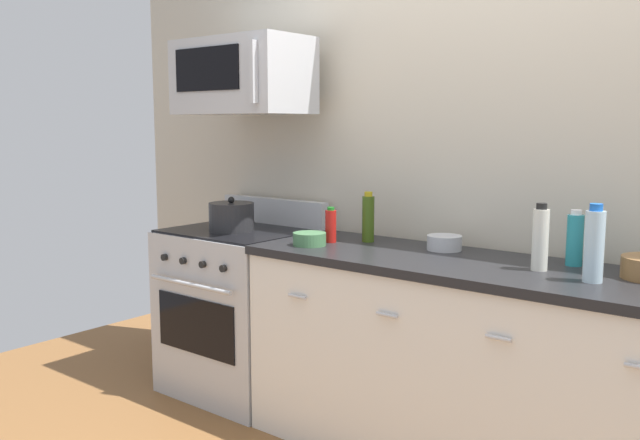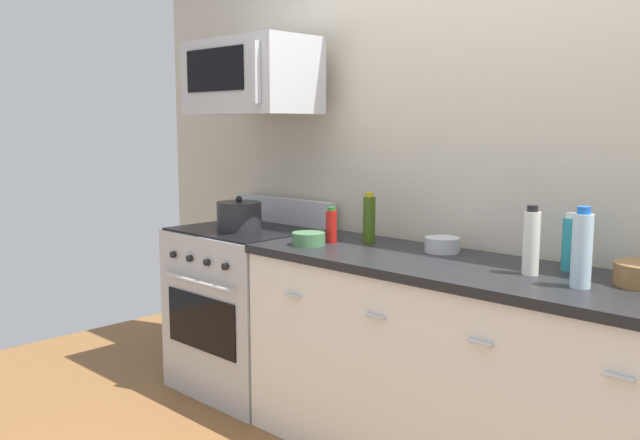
# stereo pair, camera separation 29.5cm
# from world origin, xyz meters

# --- Properties ---
(back_wall) EXTENTS (5.20, 0.10, 2.70)m
(back_wall) POSITION_xyz_m (0.00, 0.41, 1.35)
(back_wall) COLOR beige
(back_wall) RESTS_ON ground_plane
(counter_unit) EXTENTS (2.11, 0.66, 0.92)m
(counter_unit) POSITION_xyz_m (0.00, -0.00, 0.46)
(counter_unit) COLOR silver
(counter_unit) RESTS_ON ground_plane
(range_oven) EXTENTS (0.76, 0.69, 1.07)m
(range_oven) POSITION_xyz_m (-1.43, 0.00, 0.47)
(range_oven) COLOR #B7BABF
(range_oven) RESTS_ON ground_plane
(microwave) EXTENTS (0.74, 0.44, 0.40)m
(microwave) POSITION_xyz_m (-1.43, 0.05, 1.75)
(microwave) COLOR #B7BABF
(bottle_olive_oil) EXTENTS (0.06, 0.06, 0.25)m
(bottle_olive_oil) POSITION_xyz_m (-0.66, 0.14, 1.04)
(bottle_olive_oil) COLOR #385114
(bottle_olive_oil) RESTS_ON countertop_slab
(bottle_vinegar_white) EXTENTS (0.06, 0.06, 0.27)m
(bottle_vinegar_white) POSITION_xyz_m (0.26, 0.01, 1.05)
(bottle_vinegar_white) COLOR silver
(bottle_vinegar_white) RESTS_ON countertop_slab
(bottle_dish_soap) EXTENTS (0.07, 0.07, 0.23)m
(bottle_dish_soap) POSITION_xyz_m (0.33, 0.19, 1.03)
(bottle_dish_soap) COLOR teal
(bottle_dish_soap) RESTS_ON countertop_slab
(bottle_hot_sauce_red) EXTENTS (0.05, 0.05, 0.17)m
(bottle_hot_sauce_red) POSITION_xyz_m (-0.79, 0.01, 1.00)
(bottle_hot_sauce_red) COLOR #B21914
(bottle_hot_sauce_red) RESTS_ON countertop_slab
(bottle_water_clear) EXTENTS (0.07, 0.07, 0.29)m
(bottle_water_clear) POSITION_xyz_m (0.48, -0.06, 1.06)
(bottle_water_clear) COLOR silver
(bottle_water_clear) RESTS_ON countertop_slab
(bowl_green_glaze) EXTENTS (0.16, 0.16, 0.06)m
(bowl_green_glaze) POSITION_xyz_m (-0.82, -0.12, 0.95)
(bowl_green_glaze) COLOR #477A4C
(bowl_green_glaze) RESTS_ON countertop_slab
(bowl_steel_prep) EXTENTS (0.16, 0.16, 0.07)m
(bowl_steel_prep) POSITION_xyz_m (-0.25, 0.17, 0.96)
(bowl_steel_prep) COLOR #B2B5BA
(bowl_steel_prep) RESTS_ON countertop_slab
(stockpot) EXTENTS (0.25, 0.25, 0.19)m
(stockpot) POSITION_xyz_m (-1.43, -0.05, 1.00)
(stockpot) COLOR #262628
(stockpot) RESTS_ON range_oven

